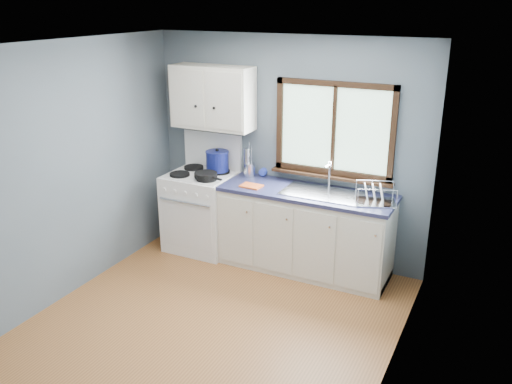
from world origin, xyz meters
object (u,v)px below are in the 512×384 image
at_px(dish_rack, 375,198).
at_px(thermos, 247,162).
at_px(stockpot, 217,161).
at_px(gas_range, 202,209).
at_px(sink, 322,199).
at_px(utensil_crock, 250,170).
at_px(skillet, 206,175).
at_px(base_cabinets, 305,235).

bearing_deg(dish_rack, thermos, 152.84).
distance_m(stockpot, dish_rack, 1.89).
bearing_deg(gas_range, sink, 0.71).
height_order(sink, stockpot, stockpot).
bearing_deg(utensil_crock, skillet, -136.99).
xyz_separation_m(base_cabinets, utensil_crock, (-0.76, 0.18, 0.59)).
distance_m(thermos, dish_rack, 1.55).
bearing_deg(utensil_crock, stockpot, -169.21).
bearing_deg(gas_range, skillet, -42.17).
bearing_deg(dish_rack, base_cabinets, 157.94).
xyz_separation_m(skillet, utensil_crock, (0.37, 0.35, 0.02)).
bearing_deg(base_cabinets, thermos, 167.95).
distance_m(stockpot, utensil_crock, 0.39).
xyz_separation_m(sink, utensil_crock, (-0.94, 0.18, 0.14)).
height_order(skillet, thermos, thermos).
distance_m(base_cabinets, skillet, 1.29).
xyz_separation_m(gas_range, sink, (1.49, 0.02, 0.37)).
bearing_deg(base_cabinets, stockpot, 174.82).
xyz_separation_m(utensil_crock, thermos, (-0.03, -0.01, 0.08)).
distance_m(gas_range, dish_rack, 2.10).
bearing_deg(sink, dish_rack, -2.99).
bearing_deg(stockpot, base_cabinets, -5.18).
relative_size(base_cabinets, dish_rack, 3.94).
bearing_deg(dish_rack, stockpot, 156.19).
distance_m(gas_range, skillet, 0.54).
relative_size(gas_range, base_cabinets, 0.74).
relative_size(gas_range, thermos, 4.11).
distance_m(gas_range, thermos, 0.80).
bearing_deg(gas_range, base_cabinets, 0.82).
height_order(sink, skillet, sink).
bearing_deg(stockpot, utensil_crock, 10.79).
relative_size(sink, dish_rack, 1.79).
relative_size(base_cabinets, utensil_crock, 4.58).
relative_size(sink, skillet, 2.04).
bearing_deg(sink, gas_range, -179.29).
distance_m(skillet, stockpot, 0.29).
bearing_deg(gas_range, utensil_crock, 19.83).
distance_m(utensil_crock, thermos, 0.09).
height_order(gas_range, thermos, gas_range).
relative_size(skillet, stockpot, 1.42).
distance_m(base_cabinets, utensil_crock, 0.98).
bearing_deg(thermos, stockpot, -169.45).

